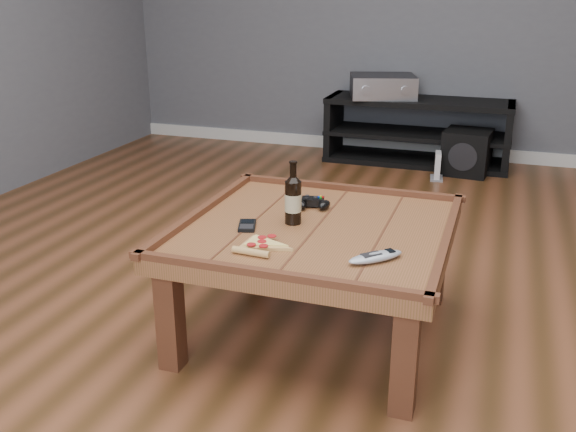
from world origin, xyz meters
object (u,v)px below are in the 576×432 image
(av_receiver, at_px, (383,86))
(game_console, at_px, (437,167))
(coffee_table, at_px, (317,241))
(subwoofer, at_px, (467,152))
(media_console, at_px, (417,132))
(remote_control, at_px, (376,257))
(beer_bottle, at_px, (293,199))
(smartphone, at_px, (247,225))
(game_controller, at_px, (313,203))
(pizza_slice, at_px, (260,245))

(av_receiver, relative_size, game_console, 2.93)
(coffee_table, distance_m, subwoofer, 2.60)
(coffee_table, bearing_deg, game_console, 84.79)
(media_console, xyz_separation_m, game_console, (0.21, -0.41, -0.16))
(coffee_table, relative_size, subwoofer, 2.89)
(remote_control, height_order, subwoofer, remote_control)
(beer_bottle, xyz_separation_m, game_console, (0.31, 2.33, -0.46))
(smartphone, bearing_deg, beer_bottle, 15.68)
(av_receiver, bearing_deg, game_controller, -102.49)
(coffee_table, relative_size, pizza_slice, 4.09)
(beer_bottle, height_order, game_controller, beer_bottle)
(media_console, relative_size, pizza_slice, 5.56)
(av_receiver, height_order, subwoofer, av_receiver)
(remote_control, bearing_deg, coffee_table, -176.23)
(media_console, relative_size, smartphone, 10.82)
(smartphone, height_order, subwoofer, smartphone)
(coffee_table, distance_m, media_console, 2.75)
(game_controller, bearing_deg, beer_bottle, -109.82)
(coffee_table, relative_size, game_console, 5.22)
(av_receiver, relative_size, subwoofer, 1.62)
(subwoofer, bearing_deg, remote_control, -86.26)
(pizza_slice, distance_m, smartphone, 0.21)
(media_console, distance_m, beer_bottle, 2.76)
(media_console, bearing_deg, beer_bottle, -92.07)
(smartphone, distance_m, subwoofer, 2.75)
(beer_bottle, bearing_deg, remote_control, -34.05)
(pizza_slice, bearing_deg, subwoofer, 82.73)
(coffee_table, height_order, game_console, coffee_table)
(coffee_table, xyz_separation_m, game_console, (0.21, 2.34, -0.30))
(remote_control, bearing_deg, media_console, 141.04)
(game_controller, xyz_separation_m, pizza_slice, (-0.05, -0.47, -0.01))
(subwoofer, bearing_deg, av_receiver, 171.34)
(beer_bottle, relative_size, remote_control, 1.29)
(beer_bottle, relative_size, pizza_slice, 0.98)
(smartphone, distance_m, remote_control, 0.55)
(remote_control, bearing_deg, pizza_slice, -132.08)
(pizza_slice, bearing_deg, beer_bottle, 86.63)
(smartphone, distance_m, game_console, 2.51)
(smartphone, bearing_deg, av_receiver, 72.63)
(media_console, relative_size, game_console, 7.09)
(coffee_table, distance_m, av_receiver, 2.77)
(game_controller, bearing_deg, remote_control, -65.64)
(beer_bottle, distance_m, smartphone, 0.20)
(game_controller, bearing_deg, coffee_table, -82.54)
(remote_control, bearing_deg, smartphone, -150.46)
(coffee_table, height_order, smartphone, coffee_table)
(media_console, xyz_separation_m, pizza_slice, (-0.13, -3.01, 0.21))
(media_console, relative_size, game_controller, 8.75)
(subwoofer, bearing_deg, pizza_slice, -94.38)
(remote_control, bearing_deg, beer_bottle, -168.30)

